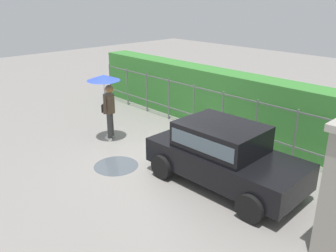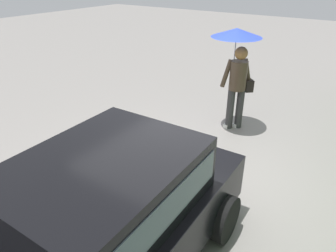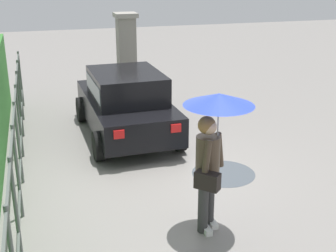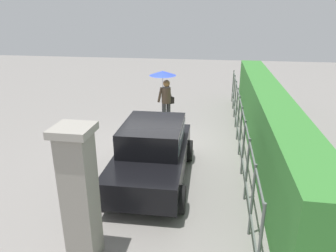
{
  "view_description": "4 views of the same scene",
  "coord_description": "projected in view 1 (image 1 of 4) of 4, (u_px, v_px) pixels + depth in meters",
  "views": [
    {
      "loc": [
        6.46,
        -5.78,
        4.25
      ],
      "look_at": [
        0.1,
        0.22,
        0.97
      ],
      "focal_mm": 37.71,
      "sensor_mm": 36.0,
      "label": 1
    },
    {
      "loc": [
        3.46,
        2.11,
        3.04
      ],
      "look_at": [
        0.13,
        -0.18,
        0.97
      ],
      "focal_mm": 32.98,
      "sensor_mm": 36.0,
      "label": 2
    },
    {
      "loc": [
        -7.65,
        2.11,
        3.68
      ],
      "look_at": [
        -0.05,
        -0.13,
        0.86
      ],
      "focal_mm": 49.03,
      "sensor_mm": 36.0,
      "label": 3
    },
    {
      "loc": [
        8.82,
        1.75,
        4.01
      ],
      "look_at": [
        0.03,
        0.35,
        0.76
      ],
      "focal_mm": 33.16,
      "sensor_mm": 36.0,
      "label": 4
    }
  ],
  "objects": [
    {
      "name": "puddle_near",
      "position": [
        116.0,
        166.0,
        9.3
      ],
      "size": [
        1.17,
        1.17,
        0.0
      ],
      "primitive_type": "cylinder",
      "color": "#4C545B",
      "rests_on": "ground"
    },
    {
      "name": "hedge_row",
      "position": [
        223.0,
        100.0,
        11.72
      ],
      "size": [
        11.85,
        0.9,
        1.9
      ],
      "primitive_type": "cube",
      "color": "#387F33",
      "rests_on": "ground"
    },
    {
      "name": "ground_plane",
      "position": [
        160.0,
        160.0,
        9.6
      ],
      "size": [
        40.0,
        40.0,
        0.0
      ],
      "primitive_type": "plane",
      "color": "gray"
    },
    {
      "name": "fence_section",
      "position": [
        208.0,
        108.0,
        11.26
      ],
      "size": [
        10.9,
        0.05,
        1.5
      ],
      "color": "#59605B",
      "rests_on": "ground"
    },
    {
      "name": "pedestrian",
      "position": [
        106.0,
        93.0,
        10.49
      ],
      "size": [
        0.97,
        0.97,
        2.05
      ],
      "rotation": [
        0.0,
        0.0,
        -2.37
      ],
      "color": "#333333",
      "rests_on": "ground"
    },
    {
      "name": "car",
      "position": [
        223.0,
        152.0,
        8.17
      ],
      "size": [
        3.78,
        1.94,
        1.48
      ],
      "rotation": [
        0.0,
        0.0,
        0.03
      ],
      "color": "black",
      "rests_on": "ground"
    }
  ]
}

